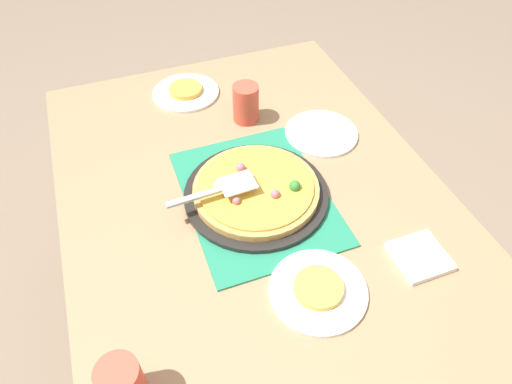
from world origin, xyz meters
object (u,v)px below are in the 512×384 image
served_slice_left (185,89)px  served_slice_right (319,288)px  plate_side (321,133)px  napkin_stack (420,257)px  pizza_pan (256,194)px  cup_far (246,103)px  pizza_server (220,189)px  pizza (256,189)px  plate_near_left (186,93)px  plate_far_right (318,291)px

served_slice_left → served_slice_right: (0.84, 0.09, 0.00)m
plate_side → napkin_stack: bearing=2.0°
pizza_pan → cup_far: 0.34m
plate_side → pizza_server: 0.42m
pizza_pan → pizza_server: size_ratio=1.64×
pizza → served_slice_left: (-0.52, -0.06, -0.02)m
served_slice_right → pizza_server: size_ratio=0.47×
pizza → pizza_server: bearing=-87.2°
served_slice_left → napkin_stack: size_ratio=0.92×
plate_near_left → cup_far: 0.25m
pizza → plate_side: size_ratio=1.50×
served_slice_left → cup_far: 0.25m
plate_near_left → plate_side: (0.35, 0.33, 0.00)m
pizza_pan → pizza_server: pizza_server is taller
napkin_stack → cup_far: bearing=-162.3°
plate_far_right → plate_near_left: bearing=-174.1°
plate_side → napkin_stack: 0.49m
pizza → served_slice_left: pizza is taller
plate_near_left → pizza_server: (0.53, -0.04, 0.07)m
plate_near_left → cup_far: bearing=35.9°
pizza → plate_far_right: (0.32, 0.03, -0.03)m
pizza_pan → served_slice_left: (-0.52, -0.06, 0.01)m
pizza → served_slice_right: pizza is taller
plate_near_left → served_slice_right: 0.85m
plate_far_right → served_slice_left: (-0.84, -0.09, 0.01)m
plate_side → pizza_pan: bearing=-57.7°
plate_side → cup_far: (-0.15, -0.19, 0.06)m
pizza_server → plate_far_right: bearing=22.2°
served_slice_right → napkin_stack: served_slice_right is taller
served_slice_right → pizza: bearing=-174.7°
cup_far → plate_near_left: bearing=-144.1°
pizza_pan → cup_far: bearing=165.0°
plate_side → pizza_server: (0.18, -0.37, 0.07)m
served_slice_left → napkin_stack: 0.91m
pizza → cup_far: bearing=165.1°
plate_side → napkin_stack: (0.49, 0.02, 0.00)m
plate_near_left → plate_far_right: 0.85m
plate_near_left → pizza_server: size_ratio=0.95×
plate_near_left → plate_far_right: bearing=5.9°
cup_far → pizza_server: size_ratio=0.52×
plate_near_left → cup_far: cup_far is taller
cup_far → pizza_server: (0.33, -0.18, 0.01)m
plate_far_right → pizza_server: (-0.31, -0.13, 0.07)m
plate_side → plate_far_right: bearing=-26.6°
cup_far → napkin_stack: (0.64, 0.21, -0.05)m
plate_side → plate_near_left: bearing=-136.4°
pizza → plate_far_right: pizza is taller
plate_far_right → served_slice_right: (0.00, 0.00, 0.01)m
plate_side → served_slice_right: 0.55m
plate_side → served_slice_left: (-0.35, -0.33, 0.01)m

